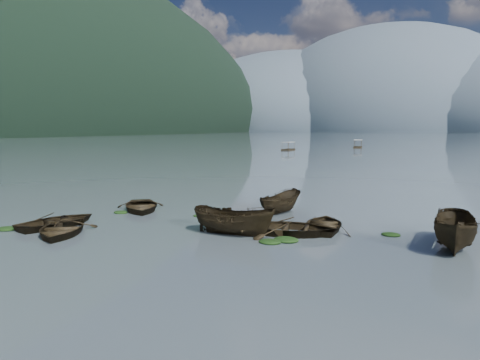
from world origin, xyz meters
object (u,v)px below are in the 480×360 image
at_px(pontoon_centre, 358,148).
at_px(pontoon_left, 288,150).
at_px(rowboat_0, 62,234).
at_px(rowboat_3, 324,229).

bearing_deg(pontoon_centre, pontoon_left, -128.56).
height_order(rowboat_0, pontoon_centre, pontoon_centre).
xyz_separation_m(pontoon_left, pontoon_centre, (14.56, 22.45, 0.00)).
height_order(rowboat_0, pontoon_left, pontoon_left).
xyz_separation_m(rowboat_3, pontoon_left, (-27.93, 84.38, 0.00)).
relative_size(rowboat_0, pontoon_left, 0.87).
bearing_deg(rowboat_3, pontoon_centre, -91.35).
relative_size(rowboat_3, pontoon_left, 0.81).
distance_m(rowboat_0, pontoon_left, 92.44).
bearing_deg(pontoon_centre, rowboat_0, -95.21).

